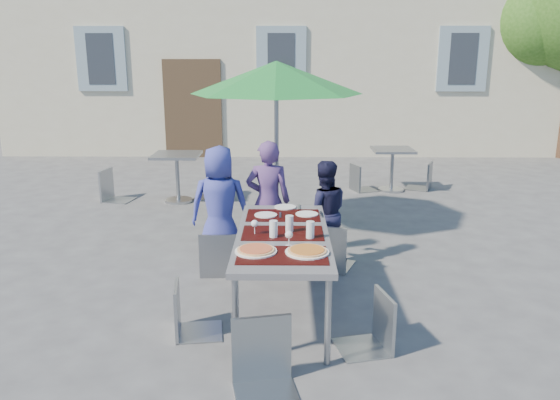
{
  "coord_description": "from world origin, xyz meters",
  "views": [
    {
      "loc": [
        0.12,
        -4.97,
        2.24
      ],
      "look_at": [
        0.06,
        0.46,
        0.81
      ],
      "focal_mm": 35.0,
      "sensor_mm": 36.0,
      "label": 1
    }
  ],
  "objects_px": {
    "pizza_near_right": "(307,251)",
    "child_2": "(323,213)",
    "child_1": "(268,201)",
    "chair_3": "(187,280)",
    "dining_table": "(283,239)",
    "bg_chair_l_1": "(361,162)",
    "pizza_near_left": "(256,250)",
    "bg_chair_r_0": "(212,166)",
    "child_0": "(220,206)",
    "chair_5": "(264,316)",
    "chair_4": "(375,289)",
    "chair_2": "(330,218)",
    "cafe_table_0": "(177,169)",
    "chair_0": "(218,227)",
    "cafe_table_1": "(392,162)",
    "bg_chair_l_0": "(111,166)",
    "patio_umbrella": "(276,80)",
    "chair_1": "(277,225)",
    "bg_chair_r_1": "(425,159)"
  },
  "relations": [
    {
      "from": "pizza_near_right",
      "to": "child_2",
      "type": "xyz_separation_m",
      "value": [
        0.24,
        1.73,
        -0.19
      ]
    },
    {
      "from": "bg_chair_l_1",
      "to": "pizza_near_left",
      "type": "bearing_deg",
      "value": -106.29
    },
    {
      "from": "cafe_table_1",
      "to": "bg_chair_l_1",
      "type": "relative_size",
      "value": 0.84
    },
    {
      "from": "pizza_near_left",
      "to": "bg_chair_r_0",
      "type": "xyz_separation_m",
      "value": [
        -0.96,
        4.6,
        -0.23
      ]
    },
    {
      "from": "child_2",
      "to": "chair_4",
      "type": "bearing_deg",
      "value": 91.89
    },
    {
      "from": "chair_4",
      "to": "cafe_table_1",
      "type": "bearing_deg",
      "value": 78.0
    },
    {
      "from": "patio_umbrella",
      "to": "bg_chair_l_1",
      "type": "height_order",
      "value": "patio_umbrella"
    },
    {
      "from": "child_2",
      "to": "bg_chair_l_1",
      "type": "relative_size",
      "value": 1.34
    },
    {
      "from": "cafe_table_1",
      "to": "chair_0",
      "type": "bearing_deg",
      "value": -123.52
    },
    {
      "from": "child_0",
      "to": "chair_2",
      "type": "distance_m",
      "value": 1.21
    },
    {
      "from": "child_1",
      "to": "child_2",
      "type": "xyz_separation_m",
      "value": [
        0.61,
        -0.12,
        -0.1
      ]
    },
    {
      "from": "pizza_near_right",
      "to": "cafe_table_0",
      "type": "height_order",
      "value": "pizza_near_right"
    },
    {
      "from": "child_2",
      "to": "patio_umbrella",
      "type": "relative_size",
      "value": 0.53
    },
    {
      "from": "dining_table",
      "to": "chair_1",
      "type": "xyz_separation_m",
      "value": [
        -0.07,
        1.1,
        -0.21
      ]
    },
    {
      "from": "dining_table",
      "to": "chair_3",
      "type": "bearing_deg",
      "value": -152.34
    },
    {
      "from": "child_2",
      "to": "cafe_table_0",
      "type": "distance_m",
      "value": 3.4
    },
    {
      "from": "dining_table",
      "to": "chair_0",
      "type": "xyz_separation_m",
      "value": [
        -0.68,
        0.88,
        -0.17
      ]
    },
    {
      "from": "child_1",
      "to": "chair_3",
      "type": "height_order",
      "value": "child_1"
    },
    {
      "from": "cafe_table_1",
      "to": "chair_4",
      "type": "bearing_deg",
      "value": -102.0
    },
    {
      "from": "pizza_near_left",
      "to": "chair_1",
      "type": "height_order",
      "value": "chair_1"
    },
    {
      "from": "pizza_near_right",
      "to": "chair_5",
      "type": "height_order",
      "value": "chair_5"
    },
    {
      "from": "chair_1",
      "to": "chair_4",
      "type": "relative_size",
      "value": 0.98
    },
    {
      "from": "chair_2",
      "to": "cafe_table_0",
      "type": "relative_size",
      "value": 1.27
    },
    {
      "from": "child_2",
      "to": "chair_2",
      "type": "xyz_separation_m",
      "value": [
        0.06,
        -0.19,
        -0.0
      ]
    },
    {
      "from": "child_0",
      "to": "chair_5",
      "type": "height_order",
      "value": "child_0"
    },
    {
      "from": "chair_3",
      "to": "chair_0",
      "type": "bearing_deg",
      "value": 85.46
    },
    {
      "from": "chair_5",
      "to": "chair_2",
      "type": "bearing_deg",
      "value": 74.59
    },
    {
      "from": "bg_chair_l_0",
      "to": "chair_5",
      "type": "bearing_deg",
      "value": -62.78
    },
    {
      "from": "chair_0",
      "to": "chair_5",
      "type": "height_order",
      "value": "chair_5"
    },
    {
      "from": "chair_1",
      "to": "chair_5",
      "type": "height_order",
      "value": "chair_5"
    },
    {
      "from": "pizza_near_right",
      "to": "bg_chair_r_1",
      "type": "distance_m",
      "value": 5.75
    },
    {
      "from": "child_0",
      "to": "cafe_table_1",
      "type": "xyz_separation_m",
      "value": [
        2.54,
        3.44,
        -0.17
      ]
    },
    {
      "from": "pizza_near_left",
      "to": "chair_4",
      "type": "bearing_deg",
      "value": -8.35
    },
    {
      "from": "pizza_near_right",
      "to": "child_2",
      "type": "distance_m",
      "value": 1.76
    },
    {
      "from": "pizza_near_right",
      "to": "bg_chair_l_0",
      "type": "height_order",
      "value": "bg_chair_l_0"
    },
    {
      "from": "chair_2",
      "to": "cafe_table_1",
      "type": "distance_m",
      "value": 3.88
    },
    {
      "from": "dining_table",
      "to": "bg_chair_r_0",
      "type": "relative_size",
      "value": 1.99
    },
    {
      "from": "pizza_near_right",
      "to": "chair_0",
      "type": "distance_m",
      "value": 1.65
    },
    {
      "from": "patio_umbrella",
      "to": "chair_2",
      "type": "bearing_deg",
      "value": -65.85
    },
    {
      "from": "child_0",
      "to": "chair_4",
      "type": "xyz_separation_m",
      "value": [
        1.41,
        -1.85,
        -0.16
      ]
    },
    {
      "from": "dining_table",
      "to": "bg_chair_l_1",
      "type": "height_order",
      "value": "bg_chair_l_1"
    },
    {
      "from": "chair_0",
      "to": "bg_chair_r_0",
      "type": "relative_size",
      "value": 0.97
    },
    {
      "from": "pizza_near_left",
      "to": "child_1",
      "type": "distance_m",
      "value": 1.84
    },
    {
      "from": "chair_3",
      "to": "bg_chair_l_1",
      "type": "height_order",
      "value": "bg_chair_l_1"
    },
    {
      "from": "chair_5",
      "to": "cafe_table_1",
      "type": "bearing_deg",
      "value": 71.52
    },
    {
      "from": "pizza_near_right",
      "to": "child_0",
      "type": "bearing_deg",
      "value": 117.31
    },
    {
      "from": "chair_0",
      "to": "chair_4",
      "type": "distance_m",
      "value": 2.04
    },
    {
      "from": "chair_1",
      "to": "chair_3",
      "type": "relative_size",
      "value": 1.01
    },
    {
      "from": "child_1",
      "to": "chair_1",
      "type": "height_order",
      "value": "child_1"
    },
    {
      "from": "child_0",
      "to": "chair_2",
      "type": "bearing_deg",
      "value": 169.2
    }
  ]
}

